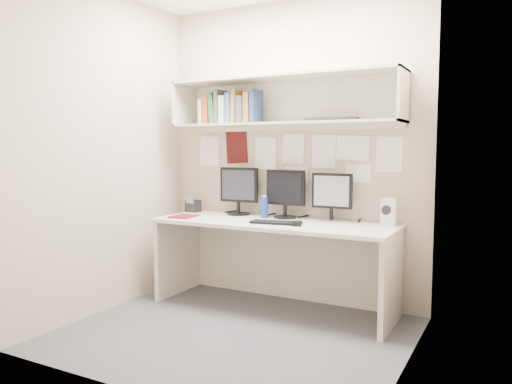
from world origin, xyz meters
The scene contains 19 objects.
floor centered at (0.00, 0.00, 0.00)m, with size 2.40×2.00×0.01m, color #434247.
wall_back centered at (0.00, 1.00, 1.30)m, with size 2.40×0.02×2.60m, color tan.
wall_front centered at (0.00, -1.00, 1.30)m, with size 2.40×0.02×2.60m, color tan.
wall_left centered at (-1.20, 0.00, 1.30)m, with size 0.02×2.00×2.60m, color tan.
wall_right centered at (1.20, 0.00, 1.30)m, with size 0.02×2.00×2.60m, color tan.
desk centered at (0.00, 0.65, 0.37)m, with size 2.00×0.70×0.73m.
overhead_hutch centered at (0.00, 0.86, 1.72)m, with size 2.00×0.38×0.40m.
pinned_papers centered at (0.00, 0.99, 1.25)m, with size 1.92×0.01×0.48m, color white, non-canonical shape.
monitor_left centered at (-0.46, 0.87, 0.96)m, with size 0.37×0.20×0.43m.
monitor_center centered at (0.01, 0.87, 0.96)m, with size 0.35×0.19×0.41m.
monitor_right centered at (0.42, 0.87, 0.95)m, with size 0.34×0.19×0.39m.
keyboard centered at (0.08, 0.53, 0.74)m, with size 0.40×0.14×0.02m, color black.
mouse centered at (0.27, 0.52, 0.75)m, with size 0.07×0.11×0.03m, color black.
speaker centered at (0.88, 0.85, 0.84)m, with size 0.14×0.14×0.21m.
blue_bottle centered at (-0.16, 0.79, 0.82)m, with size 0.06×0.06×0.20m.
maroon_notebook centered at (-0.80, 0.50, 0.74)m, with size 0.18×0.22×0.01m, color #611310.
desk_phone centered at (-0.94, 0.84, 0.79)m, with size 0.13×0.12×0.15m.
book_stack centered at (-0.50, 0.80, 1.67)m, with size 0.56×0.18×0.30m.
hutch_tray centered at (0.44, 0.81, 1.55)m, with size 0.41×0.16×0.03m, color black.
Camera 1 is at (1.78, -3.00, 1.33)m, focal length 35.00 mm.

